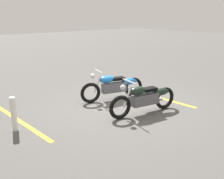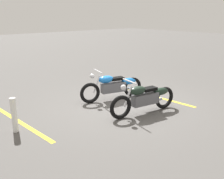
{
  "view_description": "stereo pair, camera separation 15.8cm",
  "coord_description": "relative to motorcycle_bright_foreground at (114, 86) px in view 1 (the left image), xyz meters",
  "views": [
    {
      "loc": [
        5.19,
        5.45,
        2.78
      ],
      "look_at": [
        0.63,
        0.0,
        0.65
      ],
      "focal_mm": 41.18,
      "sensor_mm": 36.0,
      "label": 1
    },
    {
      "loc": [
        5.31,
        5.35,
        2.78
      ],
      "look_at": [
        0.63,
        0.0,
        0.65
      ],
      "focal_mm": 41.18,
      "sensor_mm": 36.0,
      "label": 2
    }
  ],
  "objects": [
    {
      "name": "motorcycle_dark_foreground",
      "position": [
        0.12,
        1.5,
        0.0
      ],
      "size": [
        2.22,
        0.67,
        1.04
      ],
      "rotation": [
        0.0,
        0.0,
        -0.17
      ],
      "color": "black",
      "rests_on": "ground"
    },
    {
      "name": "motorcycle_bright_foreground",
      "position": [
        0.0,
        0.0,
        0.0
      ],
      "size": [
        2.18,
        0.78,
        1.04
      ],
      "rotation": [
        0.0,
        0.0,
        -0.26
      ],
      "color": "black",
      "rests_on": "ground"
    },
    {
      "name": "bollard_post",
      "position": [
        3.4,
        0.26,
        -0.03
      ],
      "size": [
        0.14,
        0.14,
        0.86
      ],
      "primitive_type": "cylinder",
      "color": "white",
      "rests_on": "ground"
    },
    {
      "name": "parking_stripe_mid",
      "position": [
        3.11,
        -0.21,
        -0.46
      ],
      "size": [
        0.35,
        3.2,
        0.01
      ],
      "primitive_type": "cube",
      "rotation": [
        0.0,
        0.0,
        1.64
      ],
      "color": "yellow",
      "rests_on": "ground"
    },
    {
      "name": "ground_plane",
      "position": [
        0.09,
        0.74,
        -0.46
      ],
      "size": [
        60.0,
        60.0,
        0.0
      ],
      "primitive_type": "plane",
      "color": "#514F4C"
    },
    {
      "name": "parking_stripe_near",
      "position": [
        -1.27,
        0.64,
        -0.46
      ],
      "size": [
        0.35,
        3.2,
        0.01
      ],
      "primitive_type": "cube",
      "rotation": [
        0.0,
        0.0,
        1.64
      ],
      "color": "yellow",
      "rests_on": "ground"
    }
  ]
}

